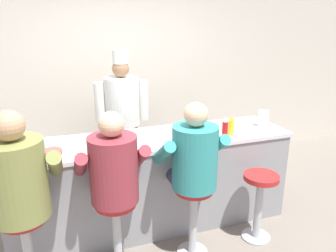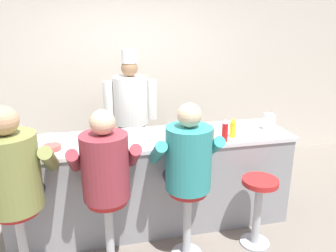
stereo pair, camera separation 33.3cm
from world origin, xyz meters
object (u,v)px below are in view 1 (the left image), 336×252
object	(u,v)px
ketchup_bottle_red	(225,129)
mustard_bottle_yellow	(231,126)
coffee_mug_white	(48,142)
coffee_mug_blue	(3,156)
water_pitcher_clear	(263,119)
empty_stool_round	(260,197)
diner_seated_teal	(193,161)
breakfast_plate	(122,148)
diner_seated_maroon	(113,173)
hot_sauce_bottle_orange	(213,133)
cereal_bowl	(53,152)
cook_in_whites_near	(122,113)
diner_seated_olive	(18,183)

from	to	relation	value
ketchup_bottle_red	mustard_bottle_yellow	bearing A→B (deg)	38.42
coffee_mug_white	coffee_mug_blue	size ratio (longest dim) A/B	0.91
ketchup_bottle_red	water_pitcher_clear	world-z (taller)	ketchup_bottle_red
ketchup_bottle_red	coffee_mug_blue	xyz separation A→B (m)	(-2.05, 0.15, -0.07)
coffee_mug_white	empty_stool_round	world-z (taller)	coffee_mug_white
diner_seated_teal	empty_stool_round	bearing A→B (deg)	-2.75
mustard_bottle_yellow	coffee_mug_white	xyz separation A→B (m)	(-1.81, 0.26, -0.05)
water_pitcher_clear	ketchup_bottle_red	bearing A→B (deg)	-158.64
coffee_mug_blue	mustard_bottle_yellow	bearing A→B (deg)	-1.33
breakfast_plate	diner_seated_teal	size ratio (longest dim) A/B	0.16
breakfast_plate	diner_seated_maroon	size ratio (longest dim) A/B	0.16
breakfast_plate	coffee_mug_blue	world-z (taller)	coffee_mug_blue
diner_seated_maroon	diner_seated_teal	size ratio (longest dim) A/B	0.99
empty_stool_round	hot_sauce_bottle_orange	bearing A→B (deg)	134.19
mustard_bottle_yellow	diner_seated_teal	distance (m)	0.73
ketchup_bottle_red	cereal_bowl	bearing A→B (deg)	174.70
hot_sauce_bottle_orange	diner_seated_maroon	size ratio (longest dim) A/B	0.09
breakfast_plate	water_pitcher_clear	bearing A→B (deg)	5.72
breakfast_plate	diner_seated_maroon	distance (m)	0.40
breakfast_plate	coffee_mug_white	bearing A→B (deg)	156.11
diner_seated_maroon	breakfast_plate	bearing A→B (deg)	68.05
ketchup_bottle_red	water_pitcher_clear	bearing A→B (deg)	21.36
water_pitcher_clear	breakfast_plate	size ratio (longest dim) A/B	0.75
ketchup_bottle_red	mustard_bottle_yellow	xyz separation A→B (m)	(0.13, 0.10, -0.01)
hot_sauce_bottle_orange	water_pitcher_clear	xyz separation A→B (m)	(0.73, 0.20, 0.02)
cook_in_whites_near	mustard_bottle_yellow	bearing A→B (deg)	-54.79
mustard_bottle_yellow	diner_seated_teal	size ratio (longest dim) A/B	0.14
coffee_mug_white	diner_seated_teal	xyz separation A→B (m)	(1.21, -0.65, -0.09)
hot_sauce_bottle_orange	mustard_bottle_yellow	bearing A→B (deg)	13.78
water_pitcher_clear	cereal_bowl	size ratio (longest dim) A/B	1.07
breakfast_plate	cereal_bowl	xyz separation A→B (m)	(-0.61, 0.08, 0.01)
water_pitcher_clear	cook_in_whites_near	distance (m)	1.78
diner_seated_olive	coffee_mug_white	bearing A→B (deg)	71.31
hot_sauce_bottle_orange	diner_seated_teal	distance (m)	0.50
breakfast_plate	empty_stool_round	world-z (taller)	breakfast_plate
cook_in_whites_near	diner_seated_teal	bearing A→B (deg)	-79.93
coffee_mug_blue	breakfast_plate	bearing A→B (deg)	-4.38
mustard_bottle_yellow	hot_sauce_bottle_orange	distance (m)	0.25
hot_sauce_bottle_orange	breakfast_plate	distance (m)	0.92
ketchup_bottle_red	water_pitcher_clear	size ratio (longest dim) A/B	1.30
diner_seated_teal	coffee_mug_blue	bearing A→B (deg)	164.25
water_pitcher_clear	diner_seated_maroon	world-z (taller)	diner_seated_maroon
cook_in_whites_near	water_pitcher_clear	bearing A→B (deg)	-39.25
mustard_bottle_yellow	empty_stool_round	xyz separation A→B (m)	(0.12, -0.43, -0.62)
ketchup_bottle_red	cereal_bowl	world-z (taller)	ketchup_bottle_red
cereal_bowl	diner_seated_maroon	xyz separation A→B (m)	(0.46, -0.45, -0.08)
coffee_mug_blue	diner_seated_olive	distance (m)	0.47
hot_sauce_bottle_orange	diner_seated_olive	bearing A→B (deg)	-169.45
water_pitcher_clear	cook_in_whites_near	xyz separation A→B (m)	(-1.38, 1.13, -0.10)
diner_seated_teal	empty_stool_round	world-z (taller)	diner_seated_teal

